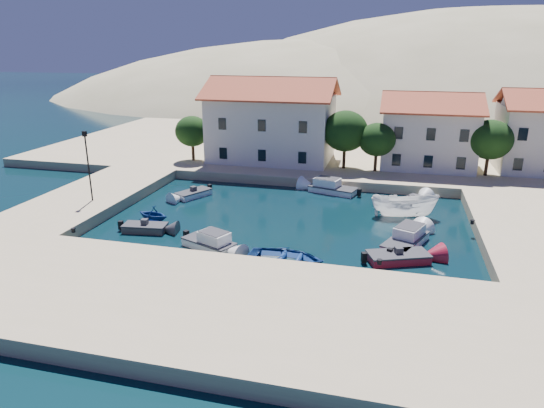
% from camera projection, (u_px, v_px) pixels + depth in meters
% --- Properties ---
extents(ground, '(400.00, 400.00, 0.00)m').
position_uv_depth(ground, '(255.00, 270.00, 32.24)').
color(ground, black).
rests_on(ground, ground).
extents(quay_south, '(52.00, 12.00, 1.00)m').
position_uv_depth(quay_south, '(225.00, 309.00, 26.56)').
color(quay_south, tan).
rests_on(quay_south, ground).
extents(quay_west, '(8.00, 20.00, 1.00)m').
position_uv_depth(quay_west, '(92.00, 198.00, 45.74)').
color(quay_west, tan).
rests_on(quay_west, ground).
extents(quay_north, '(80.00, 36.00, 1.00)m').
position_uv_depth(quay_north, '(346.00, 150.00, 66.58)').
color(quay_north, tan).
rests_on(quay_north, ground).
extents(hills, '(254.00, 176.00, 99.00)m').
position_uv_depth(hills, '(433.00, 174.00, 148.49)').
color(hills, '#9B9169').
rests_on(hills, ground).
extents(building_left, '(14.70, 9.45, 9.70)m').
position_uv_depth(building_left, '(272.00, 118.00, 57.55)').
color(building_left, silver).
rests_on(building_left, quay_north).
extents(building_mid, '(10.50, 8.40, 8.30)m').
position_uv_depth(building_mid, '(429.00, 129.00, 54.48)').
color(building_mid, silver).
rests_on(building_mid, quay_north).
extents(building_right, '(9.45, 8.40, 8.80)m').
position_uv_depth(building_right, '(544.00, 130.00, 52.51)').
color(building_right, silver).
rests_on(building_right, quay_north).
extents(trees, '(37.30, 5.30, 6.45)m').
position_uv_depth(trees, '(359.00, 135.00, 53.09)').
color(trees, '#382314').
rests_on(trees, quay_north).
extents(lamppost, '(0.35, 0.25, 6.22)m').
position_uv_depth(lamppost, '(88.00, 159.00, 42.21)').
color(lamppost, black).
rests_on(lamppost, quay_west).
extents(bollards, '(29.36, 9.56, 0.30)m').
position_uv_depth(bollards, '(308.00, 237.00, 34.78)').
color(bollards, black).
rests_on(bollards, ground).
extents(motorboat_grey_sw, '(3.62, 1.95, 1.25)m').
position_uv_depth(motorboat_grey_sw, '(145.00, 228.00, 38.81)').
color(motorboat_grey_sw, '#35353A').
rests_on(motorboat_grey_sw, ground).
extents(cabin_cruiser_south, '(4.47, 3.25, 1.60)m').
position_uv_depth(cabin_cruiser_south, '(209.00, 242.00, 35.56)').
color(cabin_cruiser_south, white).
rests_on(cabin_cruiser_south, ground).
extents(rowboat_south, '(5.43, 4.00, 1.09)m').
position_uv_depth(rowboat_south, '(286.00, 263.00, 33.25)').
color(rowboat_south, navy).
rests_on(rowboat_south, ground).
extents(motorboat_red_se, '(4.57, 3.30, 1.25)m').
position_uv_depth(motorboat_red_se, '(398.00, 257.00, 33.45)').
color(motorboat_red_se, maroon).
rests_on(motorboat_red_se, ground).
extents(cabin_cruiser_east, '(3.67, 5.28, 1.60)m').
position_uv_depth(cabin_cruiser_east, '(405.00, 240.00, 35.94)').
color(cabin_cruiser_east, white).
rests_on(cabin_cruiser_east, ground).
extents(boat_east, '(6.02, 3.01, 2.23)m').
position_uv_depth(boat_east, '(404.00, 217.00, 42.24)').
color(boat_east, white).
rests_on(boat_east, ground).
extents(motorboat_white_ne, '(3.48, 4.23, 1.25)m').
position_uv_depth(motorboat_white_ne, '(411.00, 203.00, 45.00)').
color(motorboat_white_ne, white).
rests_on(motorboat_white_ne, ground).
extents(rowboat_west, '(3.37, 3.07, 1.53)m').
position_uv_depth(rowboat_west, '(154.00, 221.00, 41.24)').
color(rowboat_west, navy).
rests_on(rowboat_west, ground).
extents(motorboat_white_west, '(3.05, 3.92, 1.25)m').
position_uv_depth(motorboat_white_west, '(194.00, 194.00, 47.67)').
color(motorboat_white_west, white).
rests_on(motorboat_white_west, ground).
extents(cabin_cruiser_north, '(5.13, 3.25, 1.60)m').
position_uv_depth(cabin_cruiser_north, '(333.00, 188.00, 48.95)').
color(cabin_cruiser_north, white).
rests_on(cabin_cruiser_north, ground).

